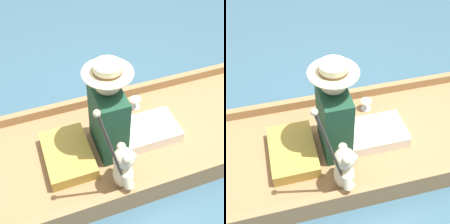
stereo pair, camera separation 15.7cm
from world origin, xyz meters
TOP-DOWN VIEW (x-y plane):
  - ground_plane at (0.00, 0.00)m, footprint 16.00×16.00m
  - punt_boat at (0.00, 0.00)m, footprint 1.09×3.15m
  - seat_cushion at (0.04, -0.49)m, footprint 0.51×0.36m
  - seated_person at (0.02, -0.06)m, footprint 0.38×0.78m
  - teddy_bear at (0.40, -0.16)m, footprint 0.29×0.17m
  - wine_glass at (-0.33, 0.25)m, footprint 0.10×0.10m
  - walking_cane at (0.44, -0.26)m, footprint 0.04×0.24m

SIDE VIEW (x-z plane):
  - ground_plane at x=0.00m, z-range 0.00..0.00m
  - punt_boat at x=0.00m, z-range -0.04..0.19m
  - seat_cushion at x=0.04m, z-range 0.14..0.25m
  - wine_glass at x=-0.33m, z-range 0.16..0.26m
  - teddy_bear at x=0.40m, z-range 0.13..0.55m
  - seated_person at x=0.02m, z-range 0.03..0.88m
  - walking_cane at x=0.44m, z-range 0.21..1.10m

